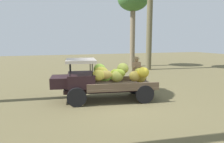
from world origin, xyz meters
TOP-DOWN VIEW (x-y plane):
  - ground_plane at (0.00, 0.00)m, footprint 60.00×60.00m
  - truck at (0.41, -0.31)m, footprint 4.61×2.30m
  - farmer at (-1.74, -1.42)m, footprint 0.52×0.48m
  - forest_tree_6 at (-5.74, -10.88)m, footprint 3.03×3.03m

SIDE VIEW (x-z plane):
  - ground_plane at x=0.00m, z-range 0.00..0.00m
  - truck at x=0.41m, z-range 0.02..1.85m
  - farmer at x=-1.74m, z-range 0.12..1.92m
  - forest_tree_6 at x=-5.74m, z-range 2.49..10.32m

